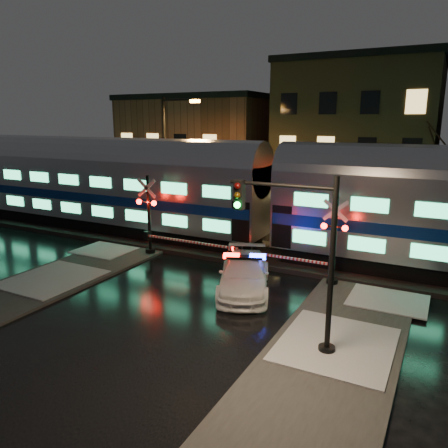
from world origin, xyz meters
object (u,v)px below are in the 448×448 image
(police_car, at_px, (244,274))
(streetlight, at_px, (168,153))
(crossing_signal_left, at_px, (154,224))
(traffic_light, at_px, (303,260))
(crossing_signal_right, at_px, (325,249))

(police_car, distance_m, streetlight, 14.09)
(crossing_signal_left, xyz_separation_m, streetlight, (-3.55, 6.69, 3.22))
(police_car, xyz_separation_m, crossing_signal_left, (-6.43, 2.29, 1.05))
(traffic_light, xyz_separation_m, streetlight, (-13.62, 12.59, 2.02))
(crossing_signal_left, bearing_deg, crossing_signal_right, -0.04)
(crossing_signal_right, distance_m, crossing_signal_left, 9.28)
(police_car, xyz_separation_m, traffic_light, (3.64, -3.61, 2.25))
(crossing_signal_left, height_order, streetlight, streetlight)
(crossing_signal_left, relative_size, traffic_light, 1.09)
(crossing_signal_left, distance_m, streetlight, 8.23)
(crossing_signal_left, relative_size, streetlight, 0.71)
(crossing_signal_right, relative_size, streetlight, 0.66)
(police_car, xyz_separation_m, crossing_signal_right, (2.85, 2.28, 0.92))
(crossing_signal_right, relative_size, traffic_light, 1.01)
(traffic_light, distance_m, streetlight, 18.66)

